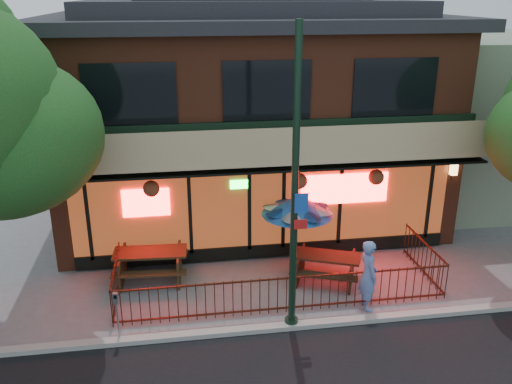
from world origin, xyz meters
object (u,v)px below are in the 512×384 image
Objects in this scene: street_light at (295,203)px; picnic_table_right at (326,264)px; picnic_table_left at (151,261)px; patio_umbrella at (298,205)px; parking_meter_near at (117,309)px; pedestrian at (368,275)px.

picnic_table_right is at bearing 55.12° from street_light.
picnic_table_right is (1.39, 1.99, -2.64)m from street_light.
picnic_table_left is 0.91× the size of patio_umbrella.
street_light is 5.08m from picnic_table_left.
street_light is 3.14m from patio_umbrella.
parking_meter_near is at bearing -159.75° from picnic_table_right.
picnic_table_left is 1.12× the size of pedestrian.
patio_umbrella is (0.74, 2.80, -1.20)m from street_light.
pedestrian is at bearing 4.74° from parking_meter_near.
picnic_table_left is 4.81m from picnic_table_right.
pedestrian is (5.38, -2.30, 0.37)m from picnic_table_left.
street_light is 3.05m from pedestrian.
street_light reaches higher than parking_meter_near.
street_light is 3.59m from picnic_table_right.
patio_umbrella is (4.09, -0.00, 1.39)m from picnic_table_left.
pedestrian is (1.29, -2.30, -1.02)m from patio_umbrella.
patio_umbrella is (-0.65, 0.81, 1.44)m from picnic_table_right.
patio_umbrella is 1.23× the size of pedestrian.
street_light reaches higher than picnic_table_right.
pedestrian is 6.05m from parking_meter_near.
patio_umbrella reaches higher than pedestrian.
picnic_table_right is at bearing 19.00° from pedestrian.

